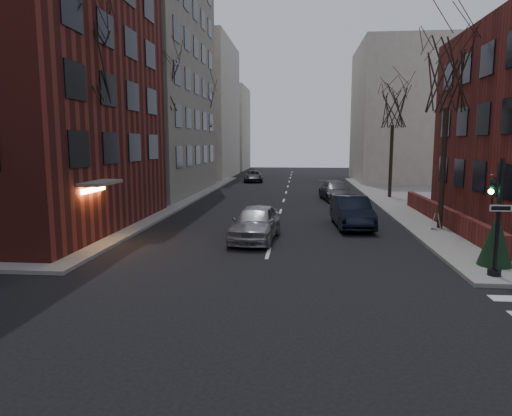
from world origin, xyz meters
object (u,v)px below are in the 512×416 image
(sandwich_board, at_px, (436,221))
(parked_sedan, at_px, (352,212))
(tree_left_a, at_px, (82,59))
(tree_left_b, at_px, (160,83))
(tree_right_b, at_px, (393,107))
(traffic_signal, at_px, (496,225))
(streetlamp_far, at_px, (212,147))
(tree_left_c, at_px, (202,110))
(tree_right_a, at_px, (448,76))
(car_lane_far, at_px, (253,176))
(evergreen_shrub, at_px, (496,239))
(car_lane_silver, at_px, (255,223))
(streetlamp_near, at_px, (153,149))
(car_lane_gray, at_px, (336,191))

(sandwich_board, bearing_deg, parked_sedan, -171.55)
(tree_left_a, relative_size, tree_left_b, 0.95)
(tree_right_b, bearing_deg, tree_left_b, -161.18)
(traffic_signal, bearing_deg, parked_sedan, 111.58)
(tree_left_a, distance_m, streetlamp_far, 28.32)
(tree_left_c, height_order, tree_right_a, same)
(traffic_signal, xyz_separation_m, tree_right_a, (0.86, 9.01, 6.12))
(car_lane_far, relative_size, evergreen_shrub, 2.40)
(tree_left_a, bearing_deg, car_lane_silver, 3.98)
(traffic_signal, height_order, parked_sedan, traffic_signal)
(tree_left_c, bearing_deg, tree_left_b, -90.00)
(streetlamp_near, distance_m, parked_sedan, 13.31)
(traffic_signal, distance_m, car_lane_far, 40.45)
(tree_right_a, relative_size, car_lane_gray, 1.83)
(streetlamp_near, distance_m, evergreen_shrub, 20.62)
(streetlamp_near, distance_m, car_lane_far, 26.05)
(tree_left_c, xyz_separation_m, streetlamp_far, (0.60, 2.00, -3.79))
(tree_right_a, xyz_separation_m, tree_right_b, (0.00, 14.00, -0.44))
(tree_right_b, distance_m, car_lane_silver, 21.02)
(tree_left_b, relative_size, car_lane_gray, 2.03)
(parked_sedan, distance_m, evergreen_shrub, 9.23)
(tree_left_a, bearing_deg, streetlamp_near, 85.71)
(car_lane_gray, xyz_separation_m, sandwich_board, (4.29, -12.85, -0.21))
(streetlamp_far, distance_m, sandwich_board, 29.75)
(tree_left_a, height_order, tree_left_b, tree_left_b)
(tree_left_c, distance_m, car_lane_gray, 17.67)
(traffic_signal, bearing_deg, car_lane_gray, 99.81)
(tree_left_b, distance_m, streetlamp_far, 16.68)
(tree_left_a, relative_size, tree_right_a, 1.06)
(car_lane_gray, distance_m, car_lane_far, 19.04)
(tree_right_b, distance_m, sandwich_board, 15.97)
(tree_left_a, height_order, tree_left_c, tree_left_a)
(tree_left_b, relative_size, tree_left_c, 1.11)
(car_lane_far, relative_size, sandwich_board, 5.98)
(streetlamp_near, distance_m, sandwich_board, 17.65)
(streetlamp_near, xyz_separation_m, sandwich_board, (16.71, -4.34, -3.68))
(parked_sedan, height_order, car_lane_gray, parked_sedan)
(streetlamp_near, distance_m, car_lane_silver, 11.03)
(tree_left_a, bearing_deg, tree_right_a, 12.80)
(tree_left_a, xyz_separation_m, parked_sedan, (12.98, 4.48, -7.62))
(evergreen_shrub, bearing_deg, streetlamp_near, 145.17)
(parked_sedan, distance_m, car_lane_gray, 12.03)
(tree_left_b, height_order, streetlamp_near, tree_left_b)
(tree_left_c, distance_m, evergreen_shrub, 35.03)
(tree_left_c, height_order, parked_sedan, tree_left_c)
(car_lane_far, height_order, sandwich_board, car_lane_far)
(tree_right_a, bearing_deg, tree_right_b, 90.00)
(streetlamp_far, height_order, parked_sedan, streetlamp_far)
(tree_right_b, height_order, car_lane_far, tree_right_b)
(tree_left_a, xyz_separation_m, streetlamp_near, (0.60, 8.00, -4.23))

